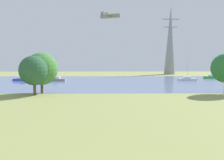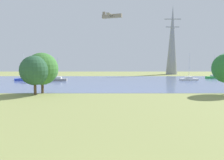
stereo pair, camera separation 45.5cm
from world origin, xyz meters
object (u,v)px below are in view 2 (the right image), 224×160
Objects in this scene: tree_mid_shore at (35,70)px; electricity_pylon at (173,40)px; sailboat_white at (190,79)px; tree_east_far at (43,69)px; light_aircraft at (112,16)px; sailboat_blue at (25,79)px; sailboat_green at (214,77)px; sailboat_gray at (59,79)px.

electricity_pylon is (35.83, 52.69, 9.45)m from tree_mid_shore.
sailboat_white is 40.29m from tree_east_far.
light_aircraft is at bearing 153.10° from sailboat_white.
sailboat_white is 30.60m from electricity_pylon.
sailboat_white is 44.74m from sailboat_blue.
sailboat_green is at bearing 8.04° from sailboat_blue.
sailboat_white is at bearing -26.90° from light_aircraft.
tree_east_far is 0.82× the size of light_aircraft.
sailboat_white is at bearing 1.74° from sailboat_gray.
sailboat_blue is at bearing 117.64° from tree_east_far.
sailboat_white is 0.90× the size of light_aircraft.
electricity_pylon reaches higher than light_aircraft.
sailboat_gray is at bearing -5.19° from sailboat_blue.
tree_mid_shore is (-33.28, -25.05, 3.44)m from sailboat_white.
electricity_pylon is (2.55, 27.64, 12.89)m from sailboat_white.
sailboat_blue is (-44.74, -0.23, 0.00)m from sailboat_white.
sailboat_green is 12.65m from sailboat_white.
sailboat_blue is at bearing -171.96° from sailboat_green.
sailboat_blue is 1.11× the size of tree_east_far.
electricity_pylon is 29.62m from light_aircraft.
tree_mid_shore reaches higher than sailboat_gray.
sailboat_gray is at bearing 95.00° from tree_mid_shore.
electricity_pylon reaches higher than tree_east_far.
sailboat_green is 0.94× the size of sailboat_white.
tree_mid_shore is at bearing -65.21° from sailboat_blue.
sailboat_gray is 9.40m from sailboat_blue.
sailboat_green is 0.85× the size of light_aircraft.
tree_east_far is 62.66m from electricity_pylon.
tree_east_far reaches higher than tree_mid_shore.
tree_mid_shore is at bearing -109.02° from light_aircraft.
sailboat_green reaches higher than sailboat_gray.
sailboat_white is at bearing 36.97° from tree_mid_shore.
sailboat_blue is 56.38m from electricity_pylon.
light_aircraft is (23.76, 10.87, 18.79)m from sailboat_blue.
light_aircraft is (11.64, 34.03, 15.16)m from tree_east_far.
sailboat_gray is 46.35m from sailboat_green.
sailboat_blue is 0.91× the size of light_aircraft.
tree_mid_shore is 40.75m from light_aircraft.
sailboat_green is at bearing 10.70° from sailboat_gray.
tree_mid_shore is (2.10, -23.97, 3.45)m from sailboat_gray.
light_aircraft is (12.30, 35.69, 15.35)m from tree_mid_shore.
sailboat_white reaches higher than sailboat_green.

